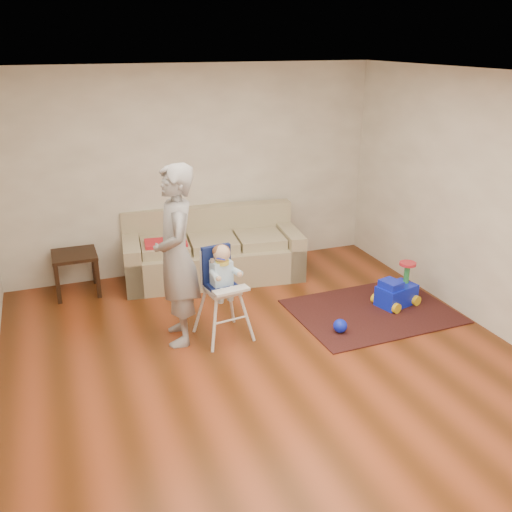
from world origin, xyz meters
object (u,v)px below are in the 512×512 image
object	(u,v)px
sofa	(212,246)
high_chair	(223,293)
toy_ball	(340,326)
ride_on_toy	(397,285)
side_table	(76,273)
adult	(176,256)

from	to	relation	value
sofa	high_chair	distance (m)	1.63
toy_ball	high_chair	distance (m)	1.32
sofa	ride_on_toy	world-z (taller)	sofa
high_chair	sofa	bearing A→B (deg)	69.41
side_table	ride_on_toy	distance (m)	3.91
toy_ball	high_chair	size ratio (longest dim) A/B	0.14
side_table	sofa	bearing A→B (deg)	-3.92
high_chair	adult	world-z (taller)	adult
high_chair	side_table	bearing A→B (deg)	120.92
sofa	adult	distance (m)	1.74
side_table	adult	bearing A→B (deg)	-59.75
ride_on_toy	high_chair	size ratio (longest dim) A/B	0.48
adult	ride_on_toy	bearing A→B (deg)	94.42
toy_ball	sofa	bearing A→B (deg)	113.04
side_table	toy_ball	size ratio (longest dim) A/B	3.48
sofa	side_table	distance (m)	1.74
sofa	side_table	xyz separation A→B (m)	(-1.72, 0.12, -0.18)
ride_on_toy	toy_ball	bearing A→B (deg)	-173.55
side_table	high_chair	bearing A→B (deg)	-51.28
side_table	adult	distance (m)	1.95
side_table	adult	xyz separation A→B (m)	(0.92, -1.59, 0.67)
toy_ball	adult	size ratio (longest dim) A/B	0.08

